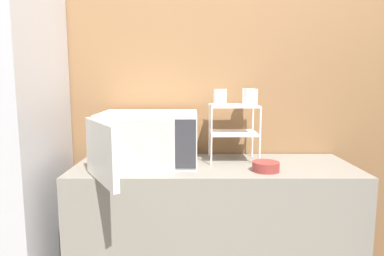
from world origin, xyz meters
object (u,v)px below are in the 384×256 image
object	(u,v)px
dish_rack	(234,120)
bowl	(266,167)
glass_front_left	(220,97)
glass_front_right	(251,97)
microwave	(147,138)
glass_back_right	(248,96)

from	to	relation	value
dish_rack	bowl	size ratio (longest dim) A/B	2.35
glass_front_left	glass_front_right	size ratio (longest dim) A/B	1.00
microwave	glass_front_left	world-z (taller)	glass_front_left
glass_front_right	microwave	bearing A→B (deg)	-179.11
glass_back_right	glass_front_right	world-z (taller)	same
dish_rack	glass_front_right	distance (m)	0.19
dish_rack	glass_front_left	bearing A→B (deg)	-138.00
glass_front_right	dish_rack	bearing A→B (deg)	142.31
glass_front_left	glass_back_right	size ratio (longest dim) A/B	1.00
glass_front_left	bowl	world-z (taller)	glass_front_left
glass_front_right	bowl	xyz separation A→B (m)	(0.06, -0.18, -0.37)
microwave	glass_back_right	world-z (taller)	glass_back_right
dish_rack	glass_front_right	xyz separation A→B (m)	(0.09, -0.07, 0.14)
microwave	bowl	world-z (taller)	microwave
glass_back_right	glass_front_right	bearing A→B (deg)	-93.05
microwave	dish_rack	distance (m)	0.53
glass_back_right	bowl	bearing A→B (deg)	-81.44
microwave	dish_rack	size ratio (longest dim) A/B	2.34
dish_rack	glass_front_left	world-z (taller)	glass_front_left
glass_front_right	bowl	bearing A→B (deg)	-72.27
dish_rack	glass_back_right	size ratio (longest dim) A/B	3.56
glass_front_left	bowl	size ratio (longest dim) A/B	0.66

